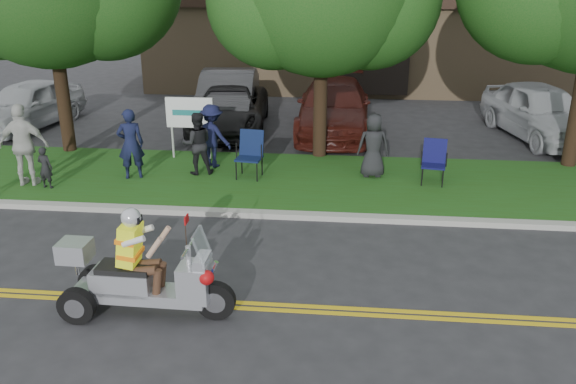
# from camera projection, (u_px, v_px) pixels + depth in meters

# --- Properties ---
(ground) EXTENTS (120.00, 120.00, 0.00)m
(ground) POSITION_uv_depth(u_px,v_px,m) (267.00, 291.00, 10.05)
(ground) COLOR #28282B
(ground) RESTS_ON ground
(centerline_near) EXTENTS (60.00, 0.10, 0.01)m
(centerline_near) POSITION_uv_depth(u_px,v_px,m) (262.00, 309.00, 9.50)
(centerline_near) COLOR gold
(centerline_near) RESTS_ON ground
(centerline_far) EXTENTS (60.00, 0.10, 0.01)m
(centerline_far) POSITION_uv_depth(u_px,v_px,m) (263.00, 304.00, 9.65)
(centerline_far) COLOR gold
(centerline_far) RESTS_ON ground
(curb) EXTENTS (60.00, 0.25, 0.12)m
(curb) POSITION_uv_depth(u_px,v_px,m) (286.00, 215.00, 12.86)
(curb) COLOR #A8A89E
(curb) RESTS_ON ground
(grass_verge) EXTENTS (60.00, 4.00, 0.10)m
(grass_verge) POSITION_uv_depth(u_px,v_px,m) (295.00, 181.00, 14.86)
(grass_verge) COLOR #265015
(grass_verge) RESTS_ON ground
(commercial_building) EXTENTS (18.00, 8.20, 4.00)m
(commercial_building) POSITION_uv_depth(u_px,v_px,m) (368.00, 34.00, 26.77)
(commercial_building) COLOR #9E7F5B
(commercial_building) RESTS_ON ground
(business_sign) EXTENTS (1.25, 0.06, 1.75)m
(business_sign) POSITION_uv_depth(u_px,v_px,m) (190.00, 116.00, 15.99)
(business_sign) COLOR silver
(business_sign) RESTS_ON ground
(trike_scooter) EXTENTS (2.67, 0.89, 1.75)m
(trike_scooter) POSITION_uv_depth(u_px,v_px,m) (139.00, 278.00, 9.19)
(trike_scooter) COLOR black
(trike_scooter) RESTS_ON ground
(lawn_chair_a) EXTENTS (0.67, 0.69, 1.13)m
(lawn_chair_a) POSITION_uv_depth(u_px,v_px,m) (250.00, 151.00, 14.83)
(lawn_chair_a) COLOR black
(lawn_chair_a) RESTS_ON grass_verge
(lawn_chair_b) EXTENTS (0.62, 0.64, 1.04)m
(lawn_chair_b) POSITION_uv_depth(u_px,v_px,m) (434.00, 159.00, 14.43)
(lawn_chair_b) COLOR black
(lawn_chair_b) RESTS_ON grass_verge
(spectator_adult_left) EXTENTS (0.73, 0.60, 1.72)m
(spectator_adult_left) POSITION_uv_depth(u_px,v_px,m) (131.00, 144.00, 14.63)
(spectator_adult_left) COLOR #131837
(spectator_adult_left) RESTS_ON grass_verge
(spectator_adult_mid) EXTENTS (0.89, 0.78, 1.55)m
(spectator_adult_mid) POSITION_uv_depth(u_px,v_px,m) (197.00, 143.00, 14.95)
(spectator_adult_mid) COLOR black
(spectator_adult_mid) RESTS_ON grass_verge
(spectator_adult_right) EXTENTS (1.17, 0.56, 1.94)m
(spectator_adult_right) POSITION_uv_depth(u_px,v_px,m) (24.00, 145.00, 14.13)
(spectator_adult_right) COLOR beige
(spectator_adult_right) RESTS_ON grass_verge
(spectator_chair_a) EXTENTS (1.19, 0.95, 1.62)m
(spectator_chair_a) POSITION_uv_depth(u_px,v_px,m) (212.00, 136.00, 15.47)
(spectator_chair_a) COLOR #14173A
(spectator_chair_a) RESTS_ON grass_verge
(spectator_chair_b) EXTENTS (0.81, 0.56, 1.57)m
(spectator_chair_b) POSITION_uv_depth(u_px,v_px,m) (373.00, 145.00, 14.76)
(spectator_chair_b) COLOR black
(spectator_chair_b) RESTS_ON grass_verge
(child_left) EXTENTS (0.40, 0.30, 0.99)m
(child_left) POSITION_uv_depth(u_px,v_px,m) (45.00, 167.00, 14.10)
(child_left) COLOR black
(child_left) RESTS_ON grass_verge
(parked_car_far_left) EXTENTS (2.53, 4.67, 1.51)m
(parked_car_far_left) POSITION_uv_depth(u_px,v_px,m) (27.00, 105.00, 19.49)
(parked_car_far_left) COLOR #A8AAAF
(parked_car_far_left) RESTS_ON ground
(parked_car_left) EXTENTS (2.19, 5.21, 1.67)m
(parked_car_left) POSITION_uv_depth(u_px,v_px,m) (228.00, 97.00, 20.12)
(parked_car_left) COLOR #303032
(parked_car_left) RESTS_ON ground
(parked_car_mid) EXTENTS (2.72, 5.17, 1.39)m
(parked_car_mid) POSITION_uv_depth(u_px,v_px,m) (229.00, 109.00, 19.15)
(parked_car_mid) COLOR black
(parked_car_mid) RESTS_ON ground
(parked_car_right) EXTENTS (2.23, 5.45, 1.58)m
(parked_car_right) POSITION_uv_depth(u_px,v_px,m) (334.00, 107.00, 18.99)
(parked_car_right) COLOR #43150F
(parked_car_right) RESTS_ON ground
(parked_car_far_right) EXTENTS (3.04, 5.20, 1.66)m
(parked_car_far_right) POSITION_uv_depth(u_px,v_px,m) (540.00, 111.00, 18.32)
(parked_car_far_right) COLOR #B4B6BC
(parked_car_far_right) RESTS_ON ground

